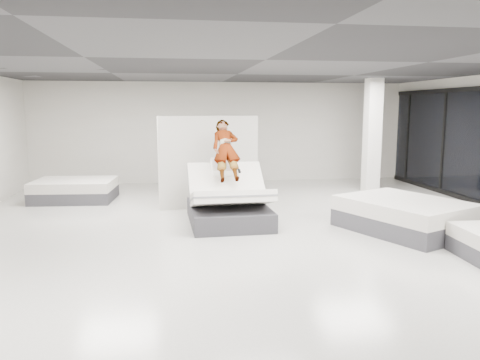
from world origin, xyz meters
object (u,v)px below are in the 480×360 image
Objects in this scene: hero_bed at (229,204)px; remote at (239,171)px; person at (226,161)px; flat_bed_left_far at (75,190)px; column at (372,136)px; divider_panel at (209,162)px; flat_bed_right_far at (404,215)px.

hero_bed is 15.50× the size of remote.
remote is (0.23, -0.34, -0.18)m from person.
flat_bed_left_far is at bearing 140.65° from remote.
hero_bed is 0.68× the size of column.
hero_bed is 5.57m from column.
column is (4.75, 1.45, 0.50)m from divider_panel.
flat_bed_right_far is (3.30, -1.14, -0.10)m from hero_bed.
remote is at bearing -6.33° from hero_bed.
remote is 0.04× the size of column.
remote reaches higher than flat_bed_right_far.
column reaches higher than flat_bed_right_far.
divider_panel reaches higher than flat_bed_right_far.
person is 0.57× the size of flat_bed_right_far.
person reaches higher than flat_bed_right_far.
divider_panel is 0.87× the size of flat_bed_right_far.
divider_panel is at bearing -163.00° from column.
hero_bed is 3.50m from flat_bed_right_far.
hero_bed is 1.03× the size of flat_bed_left_far.
person is at bearing 122.15° from remote.
hero_bed is at bearing -39.12° from flat_bed_left_far.
divider_panel is 4.99m from column.
hero_bed is at bearing 172.03° from remote.
hero_bed is 1.80m from divider_panel.
person is 4.63m from flat_bed_left_far.
hero_bed is 0.92m from person.
divider_panel is at bearing -21.44° from flat_bed_left_far.
remote is (0.22, -0.02, 0.69)m from hero_bed.
flat_bed_right_far is 4.58m from column.
person reaches higher than flat_bed_left_far.
person is 0.66× the size of divider_panel.
column is at bearing 30.12° from person.
column reaches higher than hero_bed.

